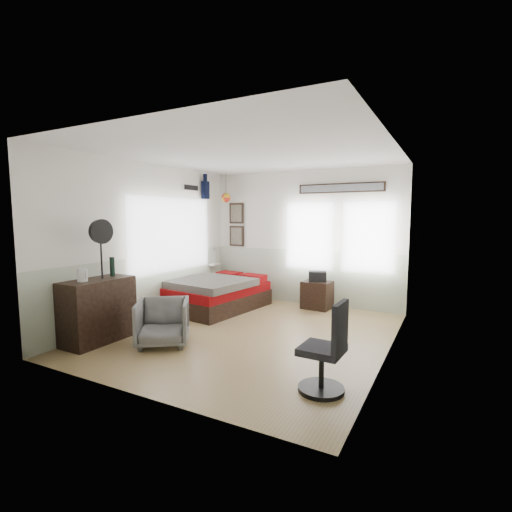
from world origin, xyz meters
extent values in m
cube|color=#93784B|center=(0.00, 0.00, -0.01)|extent=(4.00, 4.50, 0.01)
cube|color=silver|center=(0.00, 2.25, 1.35)|extent=(4.00, 0.02, 2.70)
cube|color=silver|center=(0.00, -2.25, 1.35)|extent=(4.00, 0.02, 2.70)
cube|color=silver|center=(-2.00, 0.00, 1.35)|extent=(0.02, 4.50, 2.70)
cube|color=silver|center=(2.00, 0.00, 1.35)|extent=(0.02, 4.50, 2.70)
cube|color=white|center=(0.00, 0.00, 2.70)|extent=(4.00, 4.50, 0.02)
cube|color=beige|center=(0.00, 2.24, 0.55)|extent=(4.00, 0.01, 1.10)
cube|color=beige|center=(-1.99, 0.00, 0.55)|extent=(0.01, 4.50, 1.10)
cube|color=beige|center=(1.99, 0.00, 0.55)|extent=(0.01, 4.50, 1.10)
cube|color=silver|center=(-1.96, 0.55, 1.45)|extent=(0.03, 2.20, 1.35)
cube|color=silver|center=(0.15, 2.21, 1.40)|extent=(0.95, 0.03, 1.30)
cube|color=silver|center=(1.30, 2.21, 1.40)|extent=(0.95, 0.03, 1.30)
cube|color=black|center=(-1.55, 2.21, 1.35)|extent=(0.35, 0.03, 0.45)
cube|color=black|center=(-1.55, 2.21, 1.85)|extent=(0.35, 0.03, 0.45)
cube|color=#7F7259|center=(-1.55, 2.20, 1.35)|extent=(0.27, 0.01, 0.37)
cube|color=#7F7259|center=(-1.55, 2.20, 1.85)|extent=(0.27, 0.01, 0.37)
cube|color=black|center=(0.75, 2.21, 2.32)|extent=(1.65, 0.03, 0.18)
cube|color=gray|center=(0.75, 2.20, 2.32)|extent=(1.58, 0.01, 0.13)
cube|color=white|center=(-1.97, 1.15, 2.35)|extent=(0.02, 0.48, 0.14)
sphere|color=red|center=(-1.65, 1.95, 2.18)|extent=(0.20, 0.20, 0.20)
cube|color=black|center=(-1.30, 1.05, 0.15)|extent=(1.55, 2.03, 0.30)
cube|color=#96060B|center=(-1.30, 1.05, 0.38)|extent=(1.50, 1.98, 0.17)
cube|color=#5F5B51|center=(-1.30, 0.85, 0.53)|extent=(1.53, 1.49, 0.13)
cube|color=#96060B|center=(-1.61, 1.80, 0.53)|extent=(0.55, 0.38, 0.13)
cube|color=#96060B|center=(-0.99, 1.80, 0.53)|extent=(0.55, 0.38, 0.13)
cube|color=black|center=(-1.74, -1.32, 0.45)|extent=(0.48, 1.00, 0.90)
imported|color=#525252|center=(-0.83, -1.00, 0.32)|extent=(0.96, 0.97, 0.64)
cube|color=black|center=(0.41, 1.97, 0.27)|extent=(0.57, 0.47, 0.53)
cylinder|color=black|center=(1.56, -1.30, 0.02)|extent=(0.48, 0.48, 0.05)
cylinder|color=black|center=(1.56, -1.30, 0.23)|extent=(0.05, 0.05, 0.37)
cube|color=#27262D|center=(1.56, -1.30, 0.44)|extent=(0.43, 0.43, 0.07)
cube|color=#27262D|center=(1.74, -1.31, 0.71)|extent=(0.07, 0.39, 0.48)
cylinder|color=silver|center=(-1.76, -1.53, 0.99)|extent=(0.13, 0.13, 0.18)
cube|color=silver|center=(-1.68, -1.53, 1.00)|extent=(0.02, 0.02, 0.11)
cylinder|color=black|center=(-1.77, -1.01, 1.04)|extent=(0.07, 0.07, 0.29)
cylinder|color=black|center=(-1.70, -1.26, 1.23)|extent=(0.03, 0.03, 0.65)
cylinder|color=black|center=(-1.70, -1.26, 1.57)|extent=(0.09, 0.33, 0.33)
cylinder|color=black|center=(-1.66, -1.26, 1.57)|extent=(0.05, 0.35, 0.35)
cube|color=black|center=(0.41, 1.97, 0.63)|extent=(0.39, 0.32, 0.20)
camera|label=1|loc=(2.67, -4.82, 1.79)|focal=26.00mm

